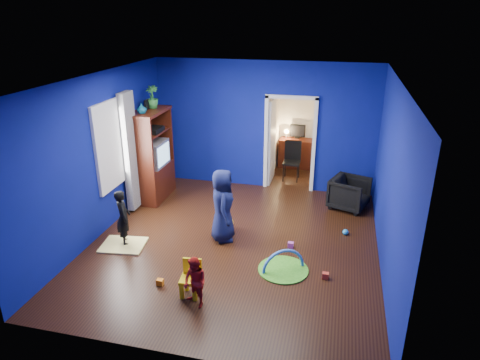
% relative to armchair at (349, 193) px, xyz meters
% --- Properties ---
extents(floor, '(5.00, 5.50, 0.01)m').
position_rel_armchair_xyz_m(floor, '(-1.98, -1.98, -0.33)').
color(floor, black).
rests_on(floor, ground).
extents(ceiling, '(5.00, 5.50, 0.01)m').
position_rel_armchair_xyz_m(ceiling, '(-1.98, -1.98, 2.57)').
color(ceiling, white).
rests_on(ceiling, wall_back).
extents(wall_back, '(5.00, 0.02, 2.90)m').
position_rel_armchair_xyz_m(wall_back, '(-1.98, 0.77, 1.12)').
color(wall_back, navy).
rests_on(wall_back, floor).
extents(wall_front, '(5.00, 0.02, 2.90)m').
position_rel_armchair_xyz_m(wall_front, '(-1.98, -4.73, 1.12)').
color(wall_front, navy).
rests_on(wall_front, floor).
extents(wall_left, '(0.02, 5.50, 2.90)m').
position_rel_armchair_xyz_m(wall_left, '(-4.48, -1.98, 1.12)').
color(wall_left, navy).
rests_on(wall_left, floor).
extents(wall_right, '(0.02, 5.50, 2.90)m').
position_rel_armchair_xyz_m(wall_right, '(0.52, -1.98, 1.12)').
color(wall_right, navy).
rests_on(wall_right, floor).
extents(alcove, '(1.00, 1.75, 2.50)m').
position_rel_armchair_xyz_m(alcove, '(-1.38, 1.65, 0.92)').
color(alcove, silver).
rests_on(alcove, floor).
extents(armchair, '(0.93, 0.92, 0.67)m').
position_rel_armchair_xyz_m(armchair, '(0.00, 0.00, 0.00)').
color(armchair, black).
rests_on(armchair, floor).
extents(child_black, '(0.41, 0.45, 1.02)m').
position_rel_armchair_xyz_m(child_black, '(-3.88, -2.43, 0.18)').
color(child_black, black).
rests_on(child_black, floor).
extents(child_navy, '(0.61, 0.76, 1.35)m').
position_rel_armchair_xyz_m(child_navy, '(-2.22, -1.88, 0.34)').
color(child_navy, '#10123C').
rests_on(child_navy, floor).
extents(toddler_red, '(0.47, 0.44, 0.76)m').
position_rel_armchair_xyz_m(toddler_red, '(-2.09, -3.78, 0.05)').
color(toddler_red, '#B61613').
rests_on(toddler_red, floor).
extents(vase, '(0.20, 0.20, 0.20)m').
position_rel_armchair_xyz_m(vase, '(-4.20, -0.72, 1.73)').
color(vase, '#0C5661').
rests_on(vase, tv_armoire).
extents(potted_plant, '(0.29, 0.29, 0.47)m').
position_rel_armchair_xyz_m(potted_plant, '(-4.20, -0.20, 1.86)').
color(potted_plant, '#2E8133').
rests_on(potted_plant, tv_armoire).
extents(tv_armoire, '(0.58, 1.14, 1.96)m').
position_rel_armchair_xyz_m(tv_armoire, '(-4.20, -0.42, 0.65)').
color(tv_armoire, '#371409').
rests_on(tv_armoire, floor).
extents(crt_tv, '(0.46, 0.70, 0.54)m').
position_rel_armchair_xyz_m(crt_tv, '(-4.16, -0.42, 0.69)').
color(crt_tv, silver).
rests_on(crt_tv, tv_armoire).
extents(yellow_blanket, '(0.82, 0.69, 0.03)m').
position_rel_armchair_xyz_m(yellow_blanket, '(-3.88, -2.53, -0.32)').
color(yellow_blanket, '#F2E07A').
rests_on(yellow_blanket, floor).
extents(hopper_ball, '(0.36, 0.36, 0.36)m').
position_rel_armchair_xyz_m(hopper_ball, '(-2.27, -1.63, -0.15)').
color(hopper_ball, yellow).
rests_on(hopper_ball, floor).
extents(kid_chair, '(0.31, 0.31, 0.50)m').
position_rel_armchair_xyz_m(kid_chair, '(-2.24, -3.58, -0.08)').
color(kid_chair, yellow).
rests_on(kid_chair, floor).
extents(play_mat, '(0.81, 0.81, 0.02)m').
position_rel_armchair_xyz_m(play_mat, '(-1.00, -2.62, -0.32)').
color(play_mat, '#439722').
rests_on(play_mat, floor).
extents(toy_arch, '(0.65, 0.43, 0.73)m').
position_rel_armchair_xyz_m(toy_arch, '(-1.00, -2.62, -0.31)').
color(toy_arch, '#3F8CD8').
rests_on(toy_arch, floor).
extents(window_left, '(0.03, 0.95, 1.55)m').
position_rel_armchair_xyz_m(window_left, '(-4.46, -1.63, 1.22)').
color(window_left, white).
rests_on(window_left, wall_left).
extents(curtain, '(0.14, 0.42, 2.40)m').
position_rel_armchair_xyz_m(curtain, '(-4.35, -1.08, 0.92)').
color(curtain, slate).
rests_on(curtain, floor).
extents(doorway, '(1.16, 0.10, 2.10)m').
position_rel_armchair_xyz_m(doorway, '(-1.38, 0.77, 0.72)').
color(doorway, white).
rests_on(doorway, floor).
extents(study_desk, '(0.88, 0.44, 0.75)m').
position_rel_armchair_xyz_m(study_desk, '(-1.38, 2.28, 0.04)').
color(study_desk, '#3D140A').
rests_on(study_desk, floor).
extents(desk_monitor, '(0.40, 0.05, 0.32)m').
position_rel_armchair_xyz_m(desk_monitor, '(-1.38, 2.40, 0.62)').
color(desk_monitor, black).
rests_on(desk_monitor, study_desk).
extents(desk_lamp, '(0.14, 0.14, 0.14)m').
position_rel_armchair_xyz_m(desk_lamp, '(-1.66, 2.34, 0.60)').
color(desk_lamp, '#FFD88C').
rests_on(desk_lamp, study_desk).
extents(folding_chair, '(0.40, 0.40, 0.92)m').
position_rel_armchair_xyz_m(folding_chair, '(-1.38, 1.32, 0.13)').
color(folding_chair, black).
rests_on(folding_chair, floor).
extents(book_shelf, '(0.88, 0.24, 0.04)m').
position_rel_armchair_xyz_m(book_shelf, '(-1.38, 2.39, 1.69)').
color(book_shelf, white).
rests_on(book_shelf, study_desk).
extents(toy_0, '(0.10, 0.08, 0.10)m').
position_rel_armchair_xyz_m(toy_0, '(-0.33, -2.70, -0.28)').
color(toy_0, red).
rests_on(toy_0, floor).
extents(toy_1, '(0.11, 0.11, 0.11)m').
position_rel_armchair_xyz_m(toy_1, '(-0.04, -1.19, -0.28)').
color(toy_1, '#248DCE').
rests_on(toy_1, floor).
extents(toy_2, '(0.10, 0.08, 0.10)m').
position_rel_armchair_xyz_m(toy_2, '(-2.77, -3.46, -0.28)').
color(toy_2, orange).
rests_on(toy_2, floor).
extents(toy_3, '(0.10, 0.08, 0.10)m').
position_rel_armchair_xyz_m(toy_3, '(-0.98, -1.89, -0.28)').
color(toy_3, '#CC4CB4').
rests_on(toy_3, floor).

